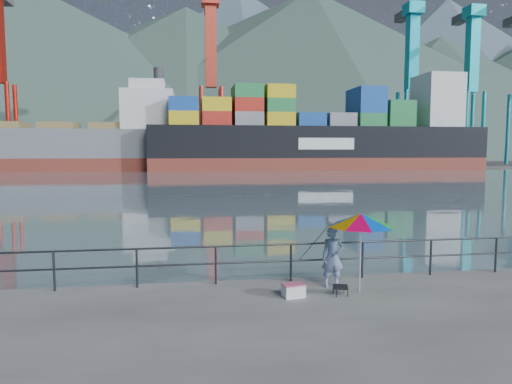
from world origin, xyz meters
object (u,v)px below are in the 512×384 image
at_px(bulk_carrier, 71,146).
at_px(fisherman, 333,257).
at_px(beach_umbrella, 361,220).
at_px(container_ship, 327,137).
at_px(cooler_bag, 293,291).

bearing_deg(bulk_carrier, fisherman, -71.84).
relative_size(beach_umbrella, bulk_carrier, 0.04).
height_order(fisherman, beach_umbrella, beach_umbrella).
distance_m(fisherman, bulk_carrier, 77.69).
height_order(fisherman, container_ship, container_ship).
height_order(beach_umbrella, bulk_carrier, bulk_carrier).
relative_size(cooler_bag, bulk_carrier, 0.01).
distance_m(fisherman, container_ship, 74.83).
distance_m(cooler_bag, bulk_carrier, 77.98).
relative_size(fisherman, beach_umbrella, 0.79).
distance_m(bulk_carrier, container_ship, 46.16).
height_order(beach_umbrella, container_ship, container_ship).
distance_m(fisherman, cooler_bag, 1.47).
bearing_deg(beach_umbrella, fisherman, 135.62).
bearing_deg(container_ship, fisherman, -107.04).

